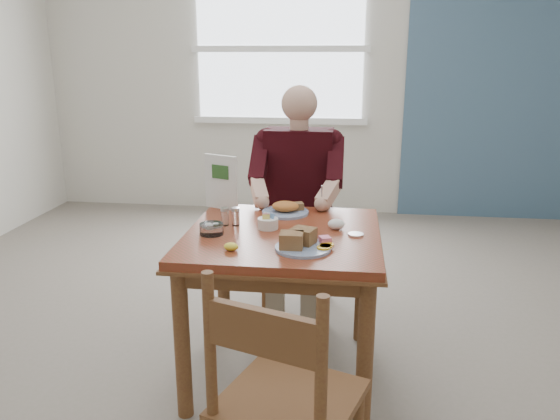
# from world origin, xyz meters

# --- Properties ---
(floor) EXTENTS (6.00, 6.00, 0.00)m
(floor) POSITION_xyz_m (0.00, 0.00, 0.00)
(floor) COLOR #6A6355
(floor) RESTS_ON ground
(wall_back) EXTENTS (5.50, 0.00, 5.50)m
(wall_back) POSITION_xyz_m (0.00, 3.00, 1.40)
(wall_back) COLOR beige
(wall_back) RESTS_ON ground
(accent_panel) EXTENTS (1.60, 0.02, 2.80)m
(accent_panel) POSITION_xyz_m (1.60, 2.98, 1.40)
(accent_panel) COLOR #405E77
(accent_panel) RESTS_ON ground
(lemon_wedge) EXTENTS (0.07, 0.05, 0.03)m
(lemon_wedge) POSITION_xyz_m (-0.19, -0.28, 0.77)
(lemon_wedge) COLOR yellow
(lemon_wedge) RESTS_ON table
(napkin) EXTENTS (0.09, 0.08, 0.05)m
(napkin) POSITION_xyz_m (0.25, 0.07, 0.78)
(napkin) COLOR white
(napkin) RESTS_ON table
(metal_dish) EXTENTS (0.09, 0.09, 0.01)m
(metal_dish) POSITION_xyz_m (0.34, -0.01, 0.75)
(metal_dish) COLOR silver
(metal_dish) RESTS_ON table
(window) EXTENTS (1.72, 0.04, 1.42)m
(window) POSITION_xyz_m (-0.40, 2.97, 1.60)
(window) COLOR white
(window) RESTS_ON wall_back
(table) EXTENTS (0.92, 0.92, 0.75)m
(table) POSITION_xyz_m (0.00, 0.00, 0.64)
(table) COLOR maroon
(table) RESTS_ON ground
(chair_far) EXTENTS (0.42, 0.42, 0.95)m
(chair_far) POSITION_xyz_m (0.00, 0.80, 0.48)
(chair_far) COLOR brown
(chair_far) RESTS_ON ground
(chair_near) EXTENTS (0.53, 0.53, 0.95)m
(chair_near) POSITION_xyz_m (0.11, -0.93, 0.48)
(chair_near) COLOR brown
(chair_near) RESTS_ON ground
(diner) EXTENTS (0.53, 0.56, 1.39)m
(diner) POSITION_xyz_m (0.00, 0.71, 0.81)
(diner) COLOR tan
(diner) RESTS_ON chair_far
(near_plate) EXTENTS (0.27, 0.27, 0.08)m
(near_plate) POSITION_xyz_m (0.11, -0.22, 0.78)
(near_plate) COLOR white
(near_plate) RESTS_ON table
(far_plate) EXTENTS (0.31, 0.31, 0.07)m
(far_plate) POSITION_xyz_m (-0.02, 0.31, 0.77)
(far_plate) COLOR white
(far_plate) RESTS_ON table
(caddy) EXTENTS (0.13, 0.13, 0.07)m
(caddy) POSITION_xyz_m (-0.08, 0.04, 0.78)
(caddy) COLOR white
(caddy) RESTS_ON table
(shakers) EXTENTS (0.10, 0.05, 0.09)m
(shakers) POSITION_xyz_m (-0.27, 0.07, 0.80)
(shakers) COLOR white
(shakers) RESTS_ON table
(creamer) EXTENTS (0.13, 0.13, 0.05)m
(creamer) POSITION_xyz_m (-0.32, -0.08, 0.78)
(creamer) COLOR white
(creamer) RESTS_ON table
(menu) EXTENTS (0.19, 0.09, 0.29)m
(menu) POSITION_xyz_m (-0.38, 0.35, 0.90)
(menu) COLOR white
(menu) RESTS_ON table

